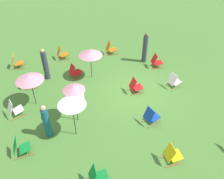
{
  "coord_description": "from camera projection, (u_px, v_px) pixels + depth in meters",
  "views": [
    {
      "loc": [
        -8.52,
        3.82,
        7.6
      ],
      "look_at": [
        0.0,
        1.2,
        0.5
      ],
      "focal_mm": 37.05,
      "sensor_mm": 36.0,
      "label": 1
    }
  ],
  "objects": [
    {
      "name": "deckchair_15",
      "position": [
        16.0,
        62.0,
        13.65
      ],
      "size": [
        0.58,
        0.82,
        0.83
      ],
      "rotation": [
        0.0,
        0.0,
        -0.14
      ],
      "color": "olive",
      "rests_on": "ground"
    },
    {
      "name": "deckchair_1",
      "position": [
        62.0,
        53.0,
        14.44
      ],
      "size": [
        0.49,
        0.76,
        0.83
      ],
      "rotation": [
        0.0,
        0.0,
        0.01
      ],
      "color": "olive",
      "rests_on": "ground"
    },
    {
      "name": "person_2",
      "position": [
        45.0,
        65.0,
        12.47
      ],
      "size": [
        0.39,
        0.39,
        1.84
      ],
      "rotation": [
        0.0,
        0.0,
        4.27
      ],
      "color": "#333847",
      "rests_on": "ground"
    },
    {
      "name": "deckchair_14",
      "position": [
        135.0,
        86.0,
        11.82
      ],
      "size": [
        0.48,
        0.76,
        0.83
      ],
      "rotation": [
        0.0,
        0.0,
        0.01
      ],
      "color": "olive",
      "rests_on": "ground"
    },
    {
      "name": "umbrella_0",
      "position": [
        74.0,
        88.0,
        9.35
      ],
      "size": [
        0.93,
        0.93,
        1.96
      ],
      "color": "black",
      "rests_on": "ground"
    },
    {
      "name": "umbrella_3",
      "position": [
        29.0,
        78.0,
        10.36
      ],
      "size": [
        1.27,
        1.27,
        1.71
      ],
      "color": "black",
      "rests_on": "ground"
    },
    {
      "name": "deckchair_10",
      "position": [
        97.0,
        176.0,
        7.88
      ],
      "size": [
        0.5,
        0.77,
        0.83
      ],
      "rotation": [
        0.0,
        0.0,
        -0.03
      ],
      "color": "olive",
      "rests_on": "ground"
    },
    {
      "name": "umbrella_2",
      "position": [
        90.0,
        53.0,
        12.12
      ],
      "size": [
        1.27,
        1.27,
        1.73
      ],
      "color": "black",
      "rests_on": "ground"
    },
    {
      "name": "ground_plane",
      "position": [
        134.0,
        93.0,
        11.98
      ],
      "size": [
        40.0,
        40.0,
        0.0
      ],
      "primitive_type": "plane",
      "color": "#477A33"
    },
    {
      "name": "person_0",
      "position": [
        46.0,
        122.0,
        9.28
      ],
      "size": [
        0.33,
        0.33,
        1.66
      ],
      "rotation": [
        0.0,
        0.0,
        6.07
      ],
      "color": "#195972",
      "rests_on": "ground"
    },
    {
      "name": "deckchair_11",
      "position": [
        14.0,
        109.0,
        10.47
      ],
      "size": [
        0.68,
        0.87,
        0.83
      ],
      "rotation": [
        0.0,
        0.0,
        0.3
      ],
      "color": "olive",
      "rests_on": "ground"
    },
    {
      "name": "person_1",
      "position": [
        145.0,
        49.0,
        13.85
      ],
      "size": [
        0.39,
        0.39,
        1.88
      ],
      "rotation": [
        0.0,
        0.0,
        4.28
      ],
      "color": "#333847",
      "rests_on": "ground"
    },
    {
      "name": "deckchair_4",
      "position": [
        75.0,
        72.0,
        12.84
      ],
      "size": [
        0.66,
        0.86,
        0.83
      ],
      "rotation": [
        0.0,
        0.0,
        0.27
      ],
      "color": "olive",
      "rests_on": "ground"
    },
    {
      "name": "deckchair_0",
      "position": [
        174.0,
        81.0,
        12.17
      ],
      "size": [
        0.64,
        0.85,
        0.83
      ],
      "rotation": [
        0.0,
        0.0,
        0.24
      ],
      "color": "olive",
      "rests_on": "ground"
    },
    {
      "name": "deckchair_8",
      "position": [
        77.0,
        97.0,
        11.17
      ],
      "size": [
        0.56,
        0.81,
        0.83
      ],
      "rotation": [
        0.0,
        0.0,
        -0.11
      ],
      "color": "olive",
      "rests_on": "ground"
    },
    {
      "name": "deckchair_6",
      "position": [
        110.0,
        49.0,
        14.93
      ],
      "size": [
        0.52,
        0.79,
        0.83
      ],
      "rotation": [
        0.0,
        0.0,
        -0.06
      ],
      "color": "olive",
      "rests_on": "ground"
    },
    {
      "name": "umbrella_1",
      "position": [
        72.0,
        103.0,
        8.72
      ],
      "size": [
        1.11,
        1.11,
        1.89
      ],
      "color": "black",
      "rests_on": "ground"
    },
    {
      "name": "deckchair_3",
      "position": [
        156.0,
        61.0,
        13.69
      ],
      "size": [
        0.57,
        0.82,
        0.83
      ],
      "rotation": [
        0.0,
        0.0,
        -0.14
      ],
      "color": "olive",
      "rests_on": "ground"
    },
    {
      "name": "deckchair_13",
      "position": [
        20.0,
        147.0,
        8.83
      ],
      "size": [
        0.54,
        0.8,
        0.83
      ],
      "rotation": [
        0.0,
        0.0,
        0.08
      ],
      "color": "olive",
      "rests_on": "ground"
    },
    {
      "name": "deckchair_9",
      "position": [
        172.0,
        155.0,
        8.56
      ],
      "size": [
        0.5,
        0.78,
        0.83
      ],
      "rotation": [
        0.0,
        0.0,
        -0.03
      ],
      "color": "olive",
      "rests_on": "ground"
    },
    {
      "name": "deckchair_12",
      "position": [
        27.0,
        82.0,
        12.12
      ],
      "size": [
        0.53,
        0.79,
        0.83
      ],
      "rotation": [
        0.0,
        0.0,
        0.07
      ],
      "color": "olive",
      "rests_on": "ground"
    },
    {
      "name": "deckchair_2",
      "position": [
        151.0,
        116.0,
        10.12
      ],
      "size": [
        0.66,
        0.86,
        0.83
      ],
      "rotation": [
        0.0,
        0.0,
        0.27
      ],
      "color": "olive",
      "rests_on": "ground"
    }
  ]
}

